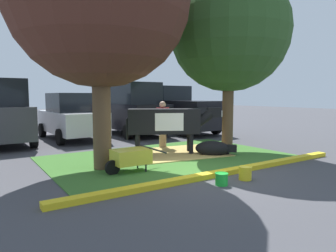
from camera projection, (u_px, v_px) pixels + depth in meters
name	position (u px, v px, depth m)	size (l,w,h in m)	color
ground_plane	(198.00, 171.00, 7.73)	(80.00, 80.00, 0.00)	#424247
grass_island	(169.00, 157.00, 9.45)	(7.21, 4.64, 0.02)	#386B28
curb_yellow	(225.00, 172.00, 7.39)	(8.41, 0.24, 0.12)	yellow
hay_bedding	(173.00, 153.00, 10.00)	(3.20, 2.40, 0.04)	tan
shade_tree_right	(229.00, 32.00, 10.11)	(3.98, 3.98, 6.01)	brown
cow_holstein	(167.00, 121.00, 9.95)	(2.89, 1.90, 1.52)	black
calf_lying	(214.00, 149.00, 9.67)	(1.18, 1.13, 0.48)	black
person_handler	(163.00, 123.00, 11.04)	(0.53, 0.34, 1.71)	#9E7F5B
wheelbarrow	(130.00, 157.00, 7.58)	(1.60, 0.60, 0.63)	gold
bucket_green	(222.00, 179.00, 6.51)	(0.29, 0.29, 0.27)	green
bucket_yellow	(245.00, 173.00, 6.93)	(0.31, 0.31, 0.31)	yellow
sedan_red	(71.00, 117.00, 13.38)	(2.13, 4.46, 2.02)	silver
suv_black	(130.00, 109.00, 14.94)	(2.24, 4.66, 2.52)	black
pickup_truck_black	(177.00, 111.00, 15.98)	(2.36, 5.46, 2.42)	black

